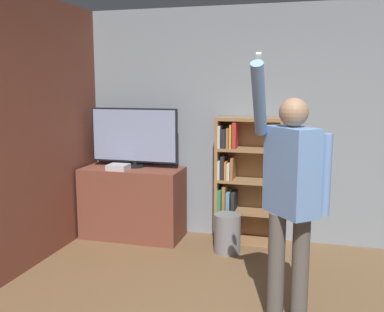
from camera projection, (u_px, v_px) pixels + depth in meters
wall_back at (290, 126)px, 5.10m from camera, size 6.83×0.06×2.70m
wall_side_brick at (24, 133)px, 4.33m from camera, size 0.06×4.49×2.70m
tv_ledge at (133, 203)px, 5.36m from camera, size 1.18×0.55×0.84m
television at (134, 137)px, 5.31m from camera, size 1.07×0.22×0.70m
game_console at (118, 167)px, 5.18m from camera, size 0.23×0.21×0.06m
bookshelf at (243, 180)px, 5.16m from camera, size 0.76×0.28×1.45m
person at (291, 190)px, 3.31m from camera, size 0.56×0.56×2.04m
waste_bin at (227, 233)px, 4.89m from camera, size 0.29×0.29×0.43m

